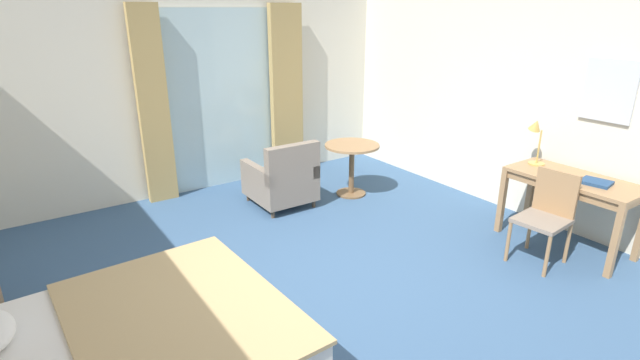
# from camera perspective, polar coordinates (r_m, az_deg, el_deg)

# --- Properties ---
(ground) EXTENTS (6.44, 6.85, 0.10)m
(ground) POSITION_cam_1_polar(r_m,az_deg,el_deg) (4.40, 1.18, -13.53)
(ground) COLOR #38567A
(wall_back) EXTENTS (6.04, 0.12, 2.70)m
(wall_back) POSITION_cam_1_polar(r_m,az_deg,el_deg) (6.58, -15.23, 10.29)
(wall_back) COLOR silver
(wall_back) RESTS_ON ground
(wall_right) EXTENTS (0.12, 6.45, 2.70)m
(wall_right) POSITION_cam_1_polar(r_m,az_deg,el_deg) (6.00, 25.21, 8.22)
(wall_right) COLOR silver
(wall_right) RESTS_ON ground
(balcony_glass_door) EXTENTS (1.46, 0.02, 2.37)m
(balcony_glass_door) POSITION_cam_1_polar(r_m,az_deg,el_deg) (6.68, -11.59, 9.30)
(balcony_glass_door) COLOR silver
(balcony_glass_door) RESTS_ON ground
(curtain_panel_left) EXTENTS (0.36, 0.10, 2.43)m
(curtain_panel_left) POSITION_cam_1_polar(r_m,az_deg,el_deg) (6.27, -19.29, 8.20)
(curtain_panel_left) COLOR tan
(curtain_panel_left) RESTS_ON ground
(curtain_panel_right) EXTENTS (0.49, 0.10, 2.43)m
(curtain_panel_right) POSITION_cam_1_polar(r_m,az_deg,el_deg) (7.00, -4.02, 10.38)
(curtain_panel_right) COLOR tan
(curtain_panel_right) RESTS_ON ground
(bed) EXTENTS (2.15, 1.87, 1.02)m
(bed) POSITION_cam_1_polar(r_m,az_deg,el_deg) (3.51, -22.74, -19.22)
(bed) COLOR #9E754C
(bed) RESTS_ON ground
(writing_desk) EXTENTS (0.61, 1.25, 0.76)m
(writing_desk) POSITION_cam_1_polar(r_m,az_deg,el_deg) (5.48, 27.96, -0.63)
(writing_desk) COLOR #9E754C
(writing_desk) RESTS_ON ground
(desk_chair) EXTENTS (0.49, 0.47, 0.90)m
(desk_chair) POSITION_cam_1_polar(r_m,az_deg,el_deg) (5.11, 25.46, -3.53)
(desk_chair) COLOR gray
(desk_chair) RESTS_ON ground
(desk_lamp) EXTENTS (0.19, 0.25, 0.49)m
(desk_lamp) POSITION_cam_1_polar(r_m,az_deg,el_deg) (5.68, 24.41, 5.07)
(desk_lamp) COLOR tan
(desk_lamp) RESTS_ON writing_desk
(closed_book) EXTENTS (0.27, 0.29, 0.03)m
(closed_book) POSITION_cam_1_polar(r_m,az_deg,el_deg) (5.33, 30.12, -0.24)
(closed_book) COLOR navy
(closed_book) RESTS_ON writing_desk
(armchair_by_window) EXTENTS (0.71, 0.79, 0.86)m
(armchair_by_window) POSITION_cam_1_polar(r_m,az_deg,el_deg) (5.98, -4.56, -0.02)
(armchair_by_window) COLOR gray
(armchair_by_window) RESTS_ON ground
(round_cafe_table) EXTENTS (0.71, 0.71, 0.69)m
(round_cafe_table) POSITION_cam_1_polar(r_m,az_deg,el_deg) (6.28, 3.82, 2.71)
(round_cafe_table) COLOR #9E754C
(round_cafe_table) RESTS_ON ground
(wall_mirror) EXTENTS (0.02, 0.50, 0.61)m
(wall_mirror) POSITION_cam_1_polar(r_m,az_deg,el_deg) (5.57, 31.25, 9.11)
(wall_mirror) COLOR silver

